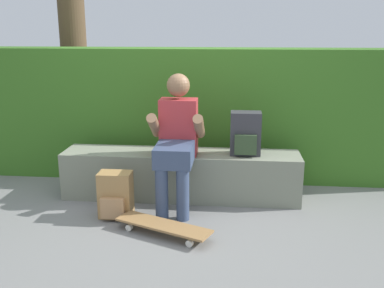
{
  "coord_description": "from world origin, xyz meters",
  "views": [
    {
      "loc": [
        0.49,
        -3.55,
        1.58
      ],
      "look_at": [
        0.11,
        0.35,
        0.55
      ],
      "focal_mm": 41.0,
      "sensor_mm": 36.0,
      "label": 1
    }
  ],
  "objects_px": {
    "backpack_on_bench": "(246,134)",
    "skateboard_near_person": "(163,226)",
    "bench_main": "(181,175)",
    "backpack_on_ground": "(115,196)",
    "person_skater": "(177,137)"
  },
  "relations": [
    {
      "from": "person_skater",
      "to": "skateboard_near_person",
      "type": "height_order",
      "value": "person_skater"
    },
    {
      "from": "backpack_on_bench",
      "to": "bench_main",
      "type": "bearing_deg",
      "value": 179.11
    },
    {
      "from": "person_skater",
      "to": "backpack_on_ground",
      "type": "bearing_deg",
      "value": -147.89
    },
    {
      "from": "backpack_on_ground",
      "to": "skateboard_near_person",
      "type": "bearing_deg",
      "value": -33.35
    },
    {
      "from": "skateboard_near_person",
      "to": "backpack_on_bench",
      "type": "relative_size",
      "value": 2.03
    },
    {
      "from": "backpack_on_bench",
      "to": "backpack_on_ground",
      "type": "xyz_separation_m",
      "value": [
        -1.11,
        -0.51,
        -0.45
      ]
    },
    {
      "from": "bench_main",
      "to": "skateboard_near_person",
      "type": "bearing_deg",
      "value": -92.84
    },
    {
      "from": "skateboard_near_person",
      "to": "backpack_on_bench",
      "type": "xyz_separation_m",
      "value": [
        0.65,
        0.82,
        0.57
      ]
    },
    {
      "from": "person_skater",
      "to": "backpack_on_ground",
      "type": "height_order",
      "value": "person_skater"
    },
    {
      "from": "bench_main",
      "to": "backpack_on_bench",
      "type": "xyz_separation_m",
      "value": [
        0.61,
        -0.01,
        0.42
      ]
    },
    {
      "from": "skateboard_near_person",
      "to": "backpack_on_bench",
      "type": "height_order",
      "value": "backpack_on_bench"
    },
    {
      "from": "skateboard_near_person",
      "to": "backpack_on_ground",
      "type": "distance_m",
      "value": 0.57
    },
    {
      "from": "backpack_on_bench",
      "to": "skateboard_near_person",
      "type": "bearing_deg",
      "value": -128.42
    },
    {
      "from": "person_skater",
      "to": "skateboard_near_person",
      "type": "xyz_separation_m",
      "value": [
        -0.03,
        -0.62,
        -0.57
      ]
    },
    {
      "from": "bench_main",
      "to": "backpack_on_bench",
      "type": "height_order",
      "value": "backpack_on_bench"
    }
  ]
}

